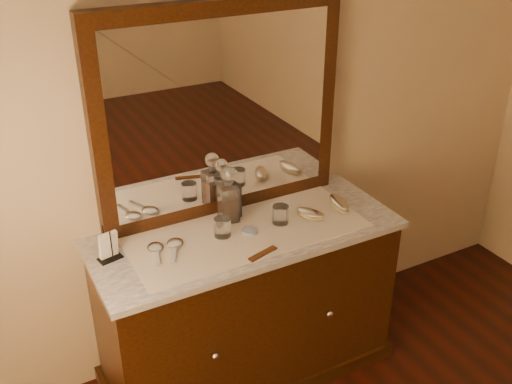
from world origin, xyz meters
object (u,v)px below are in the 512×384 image
decanter_left (228,200)px  hand_mirror_outer (156,249)px  pin_dish (250,231)px  comb (263,254)px  brush_near (311,214)px  napkin_rack (109,247)px  decanter_right (231,197)px  hand_mirror_inner (175,245)px  mirror_frame (220,112)px  brush_far (339,203)px  dresser_cabinet (247,306)px

decanter_left → hand_mirror_outer: decanter_left is taller
pin_dish → comb: size_ratio=0.50×
comb → brush_near: (0.35, 0.17, 0.02)m
napkin_rack → decanter_right: 0.63m
decanter_right → hand_mirror_inner: (-0.34, -0.13, -0.09)m
mirror_frame → hand_mirror_inner: mirror_frame is taller
decanter_right → brush_far: 0.54m
mirror_frame → napkin_rack: mirror_frame is taller
comb → brush_near: bearing=10.0°
dresser_cabinet → napkin_rack: 0.80m
brush_far → brush_near: bearing=-174.5°
pin_dish → dresser_cabinet: bearing=102.7°
decanter_left → pin_dish: bearing=-75.7°
decanter_right → brush_near: 0.39m
napkin_rack → brush_far: bearing=-5.1°
mirror_frame → hand_mirror_inner: size_ratio=6.18×
mirror_frame → comb: 0.67m
dresser_cabinet → comb: 0.50m
mirror_frame → brush_far: 0.74m
decanter_left → brush_far: decanter_left is taller
decanter_left → brush_far: bearing=-15.3°
brush_near → hand_mirror_outer: 0.76m
hand_mirror_inner → brush_far: bearing=-3.4°
decanter_right → hand_mirror_inner: bearing=-158.6°
dresser_cabinet → mirror_frame: bearing=90.0°
mirror_frame → pin_dish: bearing=-88.7°
dresser_cabinet → mirror_frame: size_ratio=1.17×
hand_mirror_outer → brush_near: bearing=-5.8°
mirror_frame → decanter_right: bearing=-90.0°
mirror_frame → brush_far: size_ratio=6.79×
dresser_cabinet → pin_dish: pin_dish is taller
decanter_left → decanter_right: decanter_left is taller
brush_far → hand_mirror_outer: 0.93m
dresser_cabinet → decanter_right: decanter_right is taller
decanter_right → brush_far: decanter_right is taller
pin_dish → decanter_left: size_ratio=0.27×
hand_mirror_inner → mirror_frame: bearing=33.2°
dresser_cabinet → hand_mirror_inner: hand_mirror_inner is taller
dresser_cabinet → comb: (-0.03, -0.21, 0.45)m
napkin_rack → decanter_left: decanter_left is taller
napkin_rack → hand_mirror_inner: (0.28, -0.05, -0.05)m
brush_far → hand_mirror_outer: bearing=176.3°
decanter_left → decanter_right: (0.03, 0.04, -0.01)m
comb → decanter_right: size_ratio=0.59×
decanter_left → brush_near: 0.40m
comb → decanter_right: bearing=70.3°
brush_far → mirror_frame: bearing=151.4°
comb → decanter_left: 0.35m
decanter_left → hand_mirror_outer: (-0.40, -0.09, -0.10)m
comb → brush_far: (0.53, 0.18, 0.02)m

